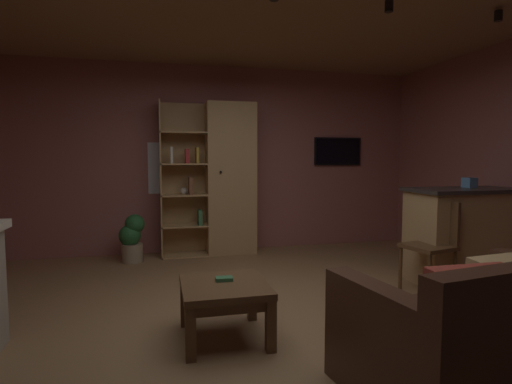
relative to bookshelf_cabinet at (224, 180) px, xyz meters
name	(u,v)px	position (x,y,z in m)	size (l,w,h in m)	color
floor	(267,323)	(-0.05, -2.52, -1.07)	(5.98, 5.53, 0.02)	olive
wall_back	(218,160)	(-0.05, 0.27, 0.28)	(6.10, 0.06, 2.68)	#9E5B56
window_pane_back	(174,168)	(-0.69, 0.24, 0.16)	(0.73, 0.01, 0.72)	white
bookshelf_cabinet	(224,180)	(0.00, 0.00, 0.00)	(1.32, 0.41, 2.13)	tan
kitchen_bar_counter	(475,234)	(2.49, -1.93, -0.54)	(1.50, 0.64, 1.03)	tan
tissue_box	(470,183)	(2.46, -1.85, 0.03)	(0.12, 0.12, 0.11)	#598CBF
leather_couch	(486,337)	(0.93, -3.75, -0.75)	(1.69, 1.12, 0.84)	#4C2D1E
coffee_table	(225,294)	(-0.44, -2.73, -0.72)	(0.64, 0.66, 0.42)	brown
table_book_0	(224,279)	(-0.44, -2.67, -0.62)	(0.13, 0.08, 0.03)	#387247
dining_chair	(434,239)	(1.81, -2.13, -0.53)	(0.50, 0.50, 0.92)	brown
potted_floor_plant	(132,237)	(-1.26, -0.20, -0.73)	(0.33, 0.30, 0.62)	#9E896B
wall_mounted_tv	(338,151)	(1.82, 0.21, 0.41)	(0.76, 0.06, 0.43)	black
track_light_spot_3	(389,6)	(0.98, -2.55, 1.55)	(0.07, 0.07, 0.09)	black
track_light_spot_4	(498,16)	(2.04, -2.58, 1.55)	(0.07, 0.07, 0.09)	black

